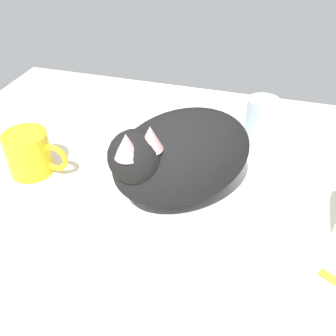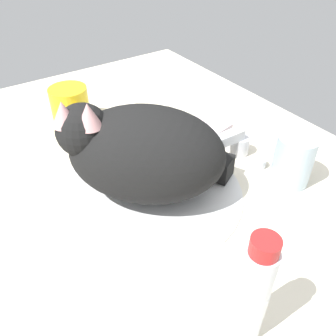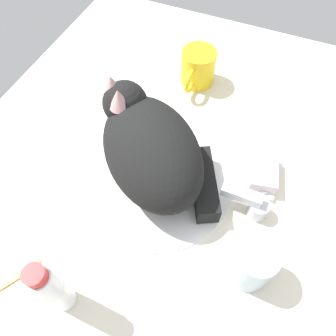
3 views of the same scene
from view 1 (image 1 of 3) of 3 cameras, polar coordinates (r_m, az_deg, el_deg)
The scene contains 8 objects.
ground_plane at distance 68.62cm, azimuth 2.08°, elevation -4.76°, with size 110.00×82.50×3.00cm, color silver.
sink_basin at distance 67.41cm, azimuth 2.12°, elevation -3.63°, with size 31.41×31.41×0.60cm, color white.
faucet at distance 81.65cm, azimuth 5.59°, elevation 6.19°, with size 12.96×8.94×5.61cm.
cat at distance 62.18cm, azimuth 1.60°, elevation 1.75°, with size 28.41×29.21×16.87cm.
coffee_mug at distance 74.44cm, azimuth -19.77°, elevation 2.05°, with size 11.91×7.93×8.16cm.
rinse_cup at distance 81.70cm, azimuth 13.64°, elevation 7.01°, with size 6.54×6.54×8.93cm.
soap_dish at distance 83.97cm, azimuth 0.38°, elevation 5.97°, with size 9.00×6.40×1.20cm, color white.
soap_bar at distance 83.04cm, azimuth 0.39°, elevation 7.02°, with size 7.55×4.90×2.38cm, color silver.
Camera 1 is at (11.67, -49.22, 44.86)cm, focal length 41.12 mm.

